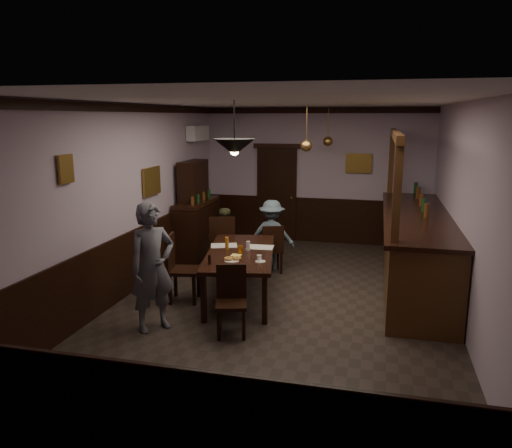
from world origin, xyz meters
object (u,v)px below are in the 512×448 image
(chair_far_right, at_px, (272,247))
(pendant_brass_far, at_px, (328,141))
(chair_side, at_px, (178,265))
(person_seated_left, at_px, (223,238))
(chair_near, at_px, (231,297))
(bar_counter, at_px, (415,248))
(pendant_brass_mid, at_px, (306,146))
(person_seated_right, at_px, (272,235))
(soda_can, at_px, (240,249))
(chair_far_left, at_px, (222,242))
(pendant_iron, at_px, (234,147))
(sideboard, at_px, (196,218))
(coffee_cup, at_px, (259,258))
(dining_table, at_px, (240,255))
(person_standing, at_px, (152,267))

(chair_far_right, height_order, pendant_brass_far, pendant_brass_far)
(chair_side, height_order, person_seated_left, person_seated_left)
(chair_near, height_order, bar_counter, bar_counter)
(bar_counter, bearing_deg, pendant_brass_mid, 175.56)
(person_seated_right, relative_size, soda_can, 10.82)
(chair_far_left, bearing_deg, pendant_iron, 94.81)
(sideboard, bearing_deg, pendant_brass_mid, -16.60)
(chair_side, bearing_deg, pendant_brass_mid, -52.42)
(person_seated_left, xyz_separation_m, soda_can, (0.76, -1.55, 0.24))
(chair_near, bearing_deg, coffee_cup, 63.55)
(chair_far_right, xyz_separation_m, chair_side, (-1.10, -1.71, 0.08))
(chair_side, relative_size, person_seated_left, 0.91)
(person_seated_right, relative_size, pendant_iron, 1.82)
(person_seated_right, xyz_separation_m, pendant_brass_far, (0.83, 1.49, 1.65))
(coffee_cup, relative_size, pendant_brass_far, 0.10)
(pendant_brass_far, bearing_deg, person_seated_left, -135.93)
(chair_near, distance_m, pendant_brass_mid, 3.33)
(dining_table, xyz_separation_m, person_seated_left, (-0.73, 1.44, -0.11))
(person_seated_left, relative_size, pendant_brass_mid, 1.41)
(person_seated_left, bearing_deg, chair_far_left, 80.82)
(pendant_iron, relative_size, pendant_brass_far, 0.88)
(soda_can, distance_m, bar_counter, 3.00)
(dining_table, distance_m, person_seated_left, 1.62)
(person_seated_left, xyz_separation_m, pendant_brass_mid, (1.52, 0.00, 1.72))
(soda_can, relative_size, pendant_brass_mid, 0.15)
(dining_table, xyz_separation_m, pendant_brass_far, (0.98, 3.10, 1.61))
(chair_side, distance_m, pendant_brass_far, 4.30)
(pendant_iron, bearing_deg, chair_side, 158.05)
(chair_far_left, height_order, pendant_iron, pendant_iron)
(person_seated_right, bearing_deg, pendant_brass_far, -121.07)
(pendant_brass_mid, bearing_deg, pendant_iron, -105.92)
(coffee_cup, xyz_separation_m, bar_counter, (2.27, 1.74, -0.15))
(sideboard, bearing_deg, pendant_iron, -60.10)
(chair_far_left, xyz_separation_m, sideboard, (-0.86, 0.97, 0.20))
(dining_table, relative_size, person_seated_right, 1.81)
(person_seated_left, relative_size, coffee_cup, 14.32)
(person_seated_right, xyz_separation_m, bar_counter, (2.53, -0.31, -0.00))
(person_standing, relative_size, pendant_brass_far, 2.12)
(dining_table, distance_m, chair_side, 0.96)
(chair_near, distance_m, bar_counter, 3.56)
(chair_near, bearing_deg, chair_far_left, 94.68)
(soda_can, relative_size, pendant_iron, 0.17)
(person_standing, bearing_deg, chair_far_left, 35.57)
(pendant_iron, bearing_deg, chair_far_right, 88.17)
(chair_far_left, height_order, soda_can, chair_far_left)
(coffee_cup, xyz_separation_m, pendant_brass_mid, (0.38, 1.88, 1.50))
(chair_near, xyz_separation_m, coffee_cup, (0.17, 0.86, 0.30))
(bar_counter, bearing_deg, pendant_brass_far, 133.13)
(dining_table, distance_m, sideboard, 2.62)
(chair_far_left, bearing_deg, person_seated_left, -95.02)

